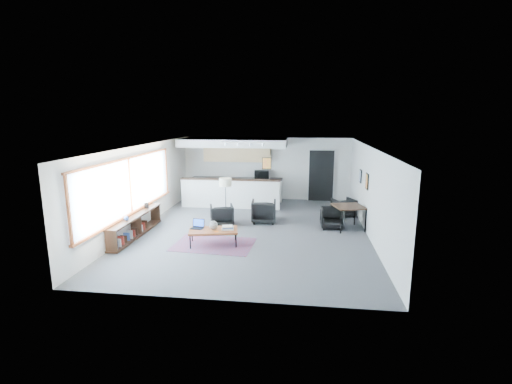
# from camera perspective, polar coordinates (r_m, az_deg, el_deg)

# --- Properties ---
(room) EXTENTS (7.02, 9.02, 2.62)m
(room) POSITION_cam_1_polar(r_m,az_deg,el_deg) (11.27, -0.69, 0.44)
(room) COLOR #4D4D4F
(room) RESTS_ON ground
(window) EXTENTS (0.10, 5.95, 1.66)m
(window) POSITION_cam_1_polar(r_m,az_deg,el_deg) (11.41, -18.85, 0.73)
(window) COLOR #8CBFFF
(window) RESTS_ON room
(console) EXTENTS (0.35, 3.00, 0.80)m
(console) POSITION_cam_1_polar(r_m,az_deg,el_deg) (11.46, -18.06, -4.98)
(console) COLOR #321D11
(console) RESTS_ON floor
(kitchenette) EXTENTS (4.20, 1.96, 2.60)m
(kitchenette) POSITION_cam_1_polar(r_m,az_deg,el_deg) (15.06, -3.28, 3.58)
(kitchenette) COLOR white
(kitchenette) RESTS_ON floor
(doorway) EXTENTS (1.10, 0.12, 2.15)m
(doorway) POSITION_cam_1_polar(r_m,az_deg,el_deg) (15.58, 9.99, 2.57)
(doorway) COLOR black
(doorway) RESTS_ON room
(track_light) EXTENTS (1.60, 0.07, 0.15)m
(track_light) POSITION_cam_1_polar(r_m,az_deg,el_deg) (13.36, -1.93, 7.52)
(track_light) COLOR silver
(track_light) RESTS_ON room
(wall_art_lower) EXTENTS (0.03, 0.38, 0.48)m
(wall_art_lower) POSITION_cam_1_polar(r_m,az_deg,el_deg) (11.68, 16.69, 1.58)
(wall_art_lower) COLOR black
(wall_art_lower) RESTS_ON room
(wall_art_upper) EXTENTS (0.03, 0.34, 0.44)m
(wall_art_upper) POSITION_cam_1_polar(r_m,az_deg,el_deg) (12.96, 15.77, 2.37)
(wall_art_upper) COLOR black
(wall_art_upper) RESTS_ON room
(kilim_rug) EXTENTS (2.25, 1.61, 0.01)m
(kilim_rug) POSITION_cam_1_polar(r_m,az_deg,el_deg) (10.41, -6.52, -8.00)
(kilim_rug) COLOR #5A3049
(kilim_rug) RESTS_ON floor
(coffee_table) EXTENTS (1.44, 0.97, 0.43)m
(coffee_table) POSITION_cam_1_polar(r_m,az_deg,el_deg) (10.29, -6.57, -5.94)
(coffee_table) COLOR brown
(coffee_table) RESTS_ON floor
(laptop) EXTENTS (0.37, 0.31, 0.24)m
(laptop) POSITION_cam_1_polar(r_m,az_deg,el_deg) (10.48, -8.93, -5.10)
(laptop) COLOR black
(laptop) RESTS_ON coffee_table
(ceramic_pot) EXTENTS (0.24, 0.24, 0.24)m
(ceramic_pot) POSITION_cam_1_polar(r_m,az_deg,el_deg) (10.27, -6.58, -5.08)
(ceramic_pot) COLOR gray
(ceramic_pot) RESTS_ON coffee_table
(book_stack) EXTENTS (0.38, 0.33, 0.10)m
(book_stack) POSITION_cam_1_polar(r_m,az_deg,el_deg) (10.26, -4.38, -5.48)
(book_stack) COLOR silver
(book_stack) RESTS_ON coffee_table
(coaster) EXTENTS (0.13, 0.13, 0.01)m
(coaster) POSITION_cam_1_polar(r_m,az_deg,el_deg) (10.09, -6.09, -6.07)
(coaster) COLOR #E5590C
(coaster) RESTS_ON coffee_table
(armchair_left) EXTENTS (0.88, 0.85, 0.74)m
(armchair_left) POSITION_cam_1_polar(r_m,az_deg,el_deg) (12.05, -5.28, -3.41)
(armchair_left) COLOR black
(armchair_left) RESTS_ON floor
(armchair_right) EXTENTS (0.85, 0.80, 0.82)m
(armchair_right) POSITION_cam_1_polar(r_m,az_deg,el_deg) (12.34, 1.19, -2.81)
(armchair_right) COLOR black
(armchair_right) RESTS_ON floor
(floor_lamp) EXTENTS (0.46, 0.46, 1.45)m
(floor_lamp) POSITION_cam_1_polar(r_m,az_deg,el_deg) (12.45, -4.73, 1.29)
(floor_lamp) COLOR black
(floor_lamp) RESTS_ON floor
(dining_table) EXTENTS (1.10, 1.10, 0.75)m
(dining_table) POSITION_cam_1_polar(r_m,az_deg,el_deg) (11.88, 14.08, -2.39)
(dining_table) COLOR #321D11
(dining_table) RESTS_ON floor
(dining_chair_near) EXTENTS (0.62, 0.58, 0.62)m
(dining_chair_near) POSITION_cam_1_polar(r_m,az_deg,el_deg) (11.97, 11.63, -4.02)
(dining_chair_near) COLOR black
(dining_chair_near) RESTS_ON floor
(dining_chair_far) EXTENTS (0.76, 0.74, 0.60)m
(dining_chair_far) POSITION_cam_1_polar(r_m,az_deg,el_deg) (13.45, 13.31, -2.39)
(dining_chair_far) COLOR black
(dining_chair_far) RESTS_ON floor
(microwave) EXTENTS (0.63, 0.40, 0.40)m
(microwave) POSITION_cam_1_polar(r_m,az_deg,el_deg) (15.38, 0.86, 2.84)
(microwave) COLOR black
(microwave) RESTS_ON kitchenette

